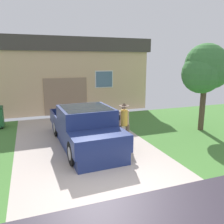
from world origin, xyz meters
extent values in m
cube|color=#BEAEA2|center=(0.00, 4.50, -0.03)|extent=(5.20, 9.00, 0.06)
cube|color=navy|center=(0.05, 4.15, 0.21)|extent=(1.97, 5.27, 0.42)
cube|color=navy|center=(0.06, 3.67, 1.01)|extent=(2.00, 2.01, 1.17)
cube|color=#1E2833|center=(0.06, 3.67, 1.36)|extent=(1.76, 1.85, 0.49)
cube|color=navy|center=(0.12, 2.13, 0.72)|extent=(1.97, 1.23, 0.59)
cube|color=black|center=(-0.01, 5.70, 0.45)|extent=(2.00, 2.18, 0.06)
cube|color=navy|center=(0.92, 5.73, 0.72)|extent=(0.14, 2.11, 0.59)
cube|color=navy|center=(-0.94, 5.66, 0.72)|extent=(0.14, 2.11, 0.59)
cube|color=navy|center=(-0.05, 6.72, 0.72)|extent=(1.92, 0.13, 0.59)
cube|color=black|center=(1.15, 3.03, 1.26)|extent=(0.11, 0.18, 0.20)
cylinder|color=black|center=(0.95, 2.33, 0.40)|extent=(0.29, 0.81, 0.80)
cylinder|color=#9E9EA3|center=(0.95, 2.33, 0.40)|extent=(0.30, 0.45, 0.44)
cylinder|color=black|center=(-0.71, 2.27, 0.40)|extent=(0.29, 0.81, 0.80)
cylinder|color=#9E9EA3|center=(-0.71, 2.27, 0.40)|extent=(0.30, 0.45, 0.44)
cylinder|color=black|center=(0.82, 5.52, 0.40)|extent=(0.29, 0.81, 0.80)
cylinder|color=#9E9EA3|center=(0.82, 5.52, 0.40)|extent=(0.30, 0.45, 0.44)
cylinder|color=black|center=(-0.84, 5.45, 0.40)|extent=(0.29, 0.81, 0.80)
cylinder|color=#9E9EA3|center=(-0.84, 5.45, 0.40)|extent=(0.30, 0.45, 0.44)
cylinder|color=brown|center=(1.67, 3.31, 0.43)|extent=(0.16, 0.16, 0.86)
cylinder|color=brown|center=(1.34, 3.31, 0.43)|extent=(0.16, 0.16, 0.86)
cylinder|color=gold|center=(1.51, 3.31, 1.14)|extent=(0.28, 0.28, 0.62)
cylinder|color=tan|center=(1.67, 3.31, 1.13)|extent=(0.09, 0.09, 0.58)
cylinder|color=tan|center=(1.34, 3.30, 1.13)|extent=(0.09, 0.09, 0.58)
sphere|color=tan|center=(1.51, 3.31, 1.57)|extent=(0.21, 0.21, 0.21)
cylinder|color=brown|center=(1.51, 3.31, 1.62)|extent=(0.41, 0.41, 0.01)
cone|color=brown|center=(1.51, 3.31, 1.68)|extent=(0.22, 0.22, 0.11)
cube|color=brown|center=(1.48, 3.05, 0.12)|extent=(0.30, 0.14, 0.25)
torus|color=brown|center=(1.48, 3.05, 0.30)|extent=(0.27, 0.02, 0.27)
cube|color=#D8B286|center=(0.46, 13.01, 1.95)|extent=(10.90, 6.56, 3.91)
cube|color=#423D38|center=(0.46, 13.01, 4.34)|extent=(11.34, 6.82, 0.87)
cube|color=#93755B|center=(0.26, 9.70, 1.15)|extent=(2.67, 0.06, 2.29)
cube|color=slate|center=(2.80, 9.70, 2.15)|extent=(1.10, 0.05, 1.00)
cube|color=silver|center=(2.80, 9.71, 2.15)|extent=(1.23, 0.02, 1.12)
cylinder|color=brown|center=(5.92, 4.01, 1.12)|extent=(0.26, 0.26, 2.23)
sphere|color=#407F3E|center=(5.86, 3.95, 3.17)|extent=(1.91, 1.91, 1.91)
sphere|color=#407F3E|center=(6.03, 3.75, 2.88)|extent=(1.66, 1.66, 1.66)
sphere|color=#407F3E|center=(5.63, 3.91, 2.75)|extent=(1.84, 1.84, 1.84)
cylinder|color=black|center=(-3.29, 7.52, 0.09)|extent=(0.05, 0.18, 0.18)
camera|label=1|loc=(-1.95, -4.74, 3.32)|focal=36.94mm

